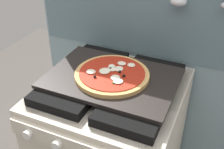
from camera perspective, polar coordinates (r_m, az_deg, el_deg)
kitchen_backsplash at (r=1.51m, az=5.24°, el=1.78°), size 1.10×0.09×1.55m
baking_tray at (r=1.18m, az=-0.00°, el=-0.74°), size 0.54×0.38×0.02m
pizza_left at (r=1.17m, az=-0.09°, el=0.10°), size 0.31×0.31×0.03m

